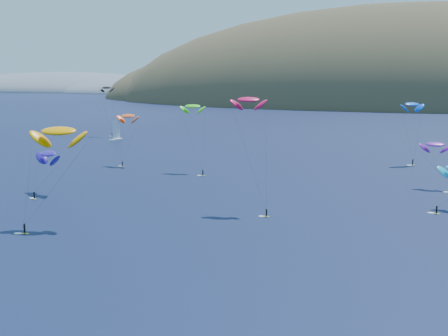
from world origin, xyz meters
TOP-DOWN VIEW (x-y plane):
  - island at (39.40, 562.36)m, footprint 730.00×300.00m
  - headland at (-445.26, 750.08)m, footprint 460.00×250.00m
  - sailboat at (-99.63, 192.88)m, footprint 8.88×7.79m
  - kitesurfer_1 at (-62.66, 130.66)m, footprint 8.77×7.40m
  - kitesurfer_2 at (-39.68, 51.99)m, footprint 12.41×13.97m
  - kitesurfer_3 at (-37.48, 126.15)m, footprint 11.44×11.83m
  - kitesurfer_4 at (29.14, 162.47)m, footprint 9.48×9.20m
  - kitesurfer_6 at (36.38, 118.65)m, footprint 9.34×8.96m
  - kitesurfer_9 at (-5.85, 78.32)m, footprint 11.25×10.00m
  - kitesurfer_10 at (-61.14, 80.18)m, footprint 10.91×13.44m
  - kitesurfer_12 at (-114.13, 212.34)m, footprint 8.60×5.99m

SIDE VIEW (x-z plane):
  - island at x=39.40m, z-range -115.74..94.26m
  - headland at x=-445.26m, z-range -33.36..26.64m
  - sailboat at x=-99.63m, z-range -4.40..6.22m
  - kitesurfer_10 at x=-61.14m, z-range 3.83..17.05m
  - kitesurfer_6 at x=36.38m, z-range 4.88..19.11m
  - kitesurfer_1 at x=-62.66m, z-range 7.15..26.16m
  - kitesurfer_2 at x=-39.68m, z-range 8.27..31.31m
  - kitesurfer_4 at x=29.14m, z-range 8.94..31.86m
  - kitesurfer_3 at x=-37.48m, z-range 9.20..32.06m
  - kitesurfer_12 at x=-114.13m, z-range 10.51..35.77m
  - kitesurfer_9 at x=-5.85m, z-range 11.61..39.43m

